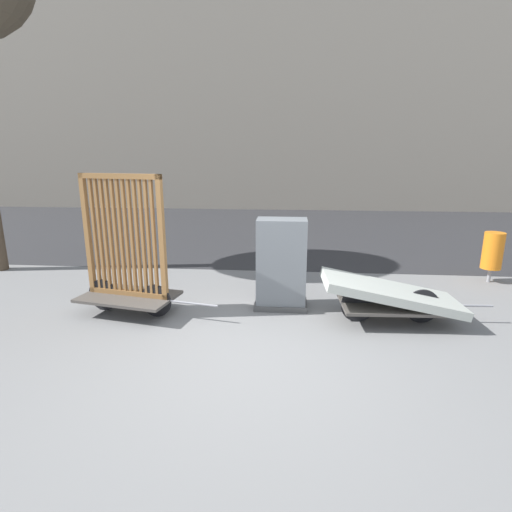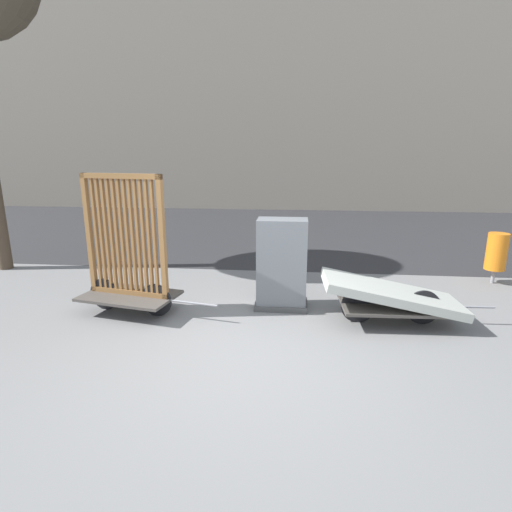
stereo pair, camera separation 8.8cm
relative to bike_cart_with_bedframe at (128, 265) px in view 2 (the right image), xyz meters
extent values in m
plane|color=slate|center=(1.82, -1.25, -0.71)|extent=(60.00, 60.00, 0.00)
cube|color=#2D2D30|center=(1.82, 6.77, -0.70)|extent=(56.00, 8.91, 0.01)
cube|color=#9E9384|center=(1.82, 13.22, 5.15)|extent=(48.00, 4.00, 11.72)
cube|color=#4C4742|center=(-0.01, 0.00, -0.45)|extent=(1.45, 1.04, 0.04)
cylinder|color=black|center=(0.42, -0.08, -0.47)|extent=(0.47, 0.13, 0.47)
cylinder|color=black|center=(-0.43, 0.08, -0.47)|extent=(0.47, 0.13, 0.47)
cylinder|color=gray|center=(0.98, -0.20, -0.45)|extent=(0.69, 0.17, 0.03)
cube|color=olive|center=(-0.01, 0.00, -0.40)|extent=(1.23, 0.31, 0.07)
cube|color=olive|center=(-0.01, 0.00, 1.24)|extent=(1.23, 0.31, 0.07)
cube|color=olive|center=(-0.58, 0.12, 0.42)|extent=(0.08, 0.08, 1.70)
cube|color=olive|center=(0.57, -0.11, 0.42)|extent=(0.08, 0.08, 1.70)
cube|color=olive|center=(-0.46, 0.09, 0.42)|extent=(0.04, 0.06, 1.63)
cube|color=olive|center=(-0.38, 0.08, 0.42)|extent=(0.04, 0.06, 1.63)
cube|color=olive|center=(-0.30, 0.06, 0.42)|extent=(0.04, 0.06, 1.63)
cube|color=olive|center=(-0.21, 0.04, 0.42)|extent=(0.04, 0.06, 1.63)
cube|color=olive|center=(-0.13, 0.03, 0.42)|extent=(0.04, 0.06, 1.63)
cube|color=olive|center=(-0.05, 0.01, 0.42)|extent=(0.04, 0.06, 1.63)
cube|color=olive|center=(0.04, -0.01, 0.42)|extent=(0.04, 0.06, 1.63)
cube|color=olive|center=(0.12, -0.02, 0.42)|extent=(0.04, 0.06, 1.63)
cube|color=olive|center=(0.20, -0.04, 0.42)|extent=(0.04, 0.06, 1.63)
cube|color=olive|center=(0.29, -0.06, 0.42)|extent=(0.04, 0.06, 1.63)
cube|color=olive|center=(0.37, -0.07, 0.42)|extent=(0.04, 0.06, 1.63)
cube|color=olive|center=(0.45, -0.09, 0.42)|extent=(0.04, 0.06, 1.63)
cube|color=#4C4742|center=(3.64, 0.00, -0.45)|extent=(1.35, 0.85, 0.04)
cylinder|color=black|center=(4.07, 0.02, -0.47)|extent=(0.47, 0.05, 0.47)
cylinder|color=black|center=(3.21, -0.02, -0.47)|extent=(0.47, 0.05, 0.47)
cylinder|color=gray|center=(4.65, 0.04, -0.45)|extent=(0.70, 0.06, 0.03)
cube|color=#B2B7AD|center=(3.64, 0.00, -0.28)|extent=(1.86, 0.89, 0.48)
cube|color=#4C4C4C|center=(2.15, 0.43, -0.67)|extent=(0.78, 0.48, 0.08)
cube|color=slate|center=(2.15, 0.43, -0.04)|extent=(0.72, 0.42, 1.33)
cylinder|color=gray|center=(5.84, 1.96, -0.58)|extent=(0.06, 0.06, 0.25)
cylinder|color=orange|center=(5.84, 1.96, -0.13)|extent=(0.34, 0.34, 0.65)
camera|label=1|loc=(2.26, -5.20, 1.52)|focal=28.00mm
camera|label=2|loc=(2.35, -5.19, 1.52)|focal=28.00mm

